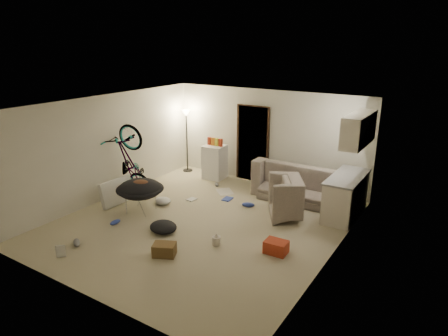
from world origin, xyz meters
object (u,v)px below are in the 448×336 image
Objects in this scene: tv_box at (117,192)px; juicer at (216,240)px; floor_lamp at (186,127)px; mini_fridge at (215,162)px; drink_case_a at (164,250)px; bicycle at (131,178)px; saucer_chair at (140,193)px; sofa at (300,185)px; drink_case_b at (276,247)px; kitchen_counter at (346,197)px; armchair at (300,203)px.

juicer is (3.08, -0.42, -0.20)m from tv_box.
floor_lamp reaches higher than mini_fridge.
bicycle is at bearing 119.70° from drink_case_a.
saucer_chair reaches higher than drink_case_a.
floor_lamp is at bearing -4.14° from sofa.
juicer is at bearing -165.36° from drink_case_b.
tv_box is (-4.73, -2.21, -0.14)m from kitchen_counter.
floor_lamp reaches higher than tv_box.
drink_case_a is at bearing 122.56° from armchair.
mini_fridge is at bearing 171.75° from kitchen_counter.
drink_case_b and juicer have the same top height.
floor_lamp is 0.80× the size of sofa.
floor_lamp reaches higher than drink_case_a.
sofa is 2.84m from drink_case_b.
juicer is at bearing -6.32° from tv_box.
drink_case_b is at bearing 0.20° from tv_box.
saucer_chair is at bearing 86.90° from armchair.
saucer_chair is 2.65× the size of drink_case_a.
sofa is (-1.22, 0.45, -0.11)m from kitchen_counter.
saucer_chair reaches higher than armchair.
tv_box is 3.83× the size of juicer.
sofa is at bearing -3.17° from floor_lamp.
tv_box is at bearing 36.21° from sofa.
mini_fridge reaches higher than kitchen_counter.
bicycle is 2.02× the size of mini_fridge.
drink_case_b is at bearing 156.81° from armchair.
saucer_chair is at bearing 119.19° from drink_case_a.
bicycle reaches higher than kitchen_counter.
saucer_chair reaches higher than drink_case_b.
bicycle reaches higher than saucer_chair.
bicycle reaches higher than mini_fridge.
mini_fridge reaches higher than drink_case_b.
kitchen_counter is 3.12m from juicer.
drink_case_a is (-2.22, -3.45, -0.33)m from kitchen_counter.
floor_lamp is 4.95m from kitchen_counter.
drink_case_b is at bearing 9.26° from drink_case_a.
armchair is at bearing 111.07° from sofa.
drink_case_a is at bearing -124.88° from juicer.
kitchen_counter is 6.37× the size of juicer.
mini_fridge reaches higher than drink_case_a.
armchair is 1.12× the size of tv_box.
kitchen_counter is at bearing 57.97° from juicer.
saucer_chair is (-2.70, -2.70, 0.11)m from sofa.
saucer_chair is at bearing -72.70° from floor_lamp.
juicer is at bearing 81.20° from sofa.
floor_lamp reaches higher than kitchen_counter.
juicer is (3.08, -0.91, -0.40)m from bicycle.
tv_box is at bearing 172.25° from juicer.
armchair reaches higher than tv_box.
tv_box is at bearing 128.01° from drink_case_a.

